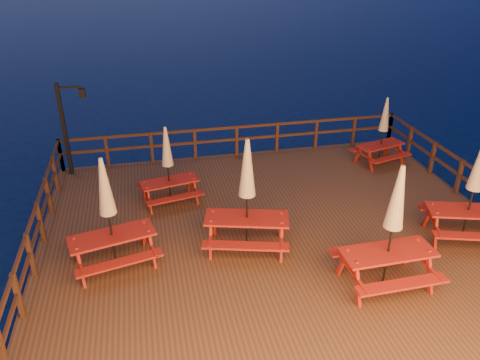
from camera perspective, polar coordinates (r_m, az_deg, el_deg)
The scene contains 11 objects.
ground at distance 12.66m, azimuth 4.17°, elevation -7.40°, with size 500.00×500.00×0.00m, color black.
deck at distance 12.55m, azimuth 4.20°, elevation -6.65°, with size 12.00×10.00×0.40m, color #4D2A18.
deck_piles at distance 12.83m, azimuth 4.12°, elevation -8.50°, with size 11.44×9.44×1.40m.
railing at distance 13.55m, azimuth 2.26°, elevation 0.84°, with size 11.80×9.75×1.10m.
lamp_post at distance 15.51m, azimuth -20.22°, elevation 6.77°, with size 0.85×0.18×3.00m.
picnic_table_0 at distance 10.91m, azimuth 0.86°, elevation -1.74°, with size 2.38×2.13×2.88m.
picnic_table_1 at distance 12.61m, azimuth 26.64°, elevation -0.88°, with size 2.33×2.10×2.79m.
picnic_table_2 at distance 16.23m, azimuth 17.04°, elevation 5.85°, with size 1.90×1.70×2.30m.
picnic_table_3 at distance 10.23m, azimuth 18.11°, elevation -5.36°, with size 2.05×1.70×2.88m.
picnic_table_4 at distance 10.74m, azimuth -15.75°, elevation -3.81°, with size 2.23×1.97×2.73m.
picnic_table_5 at distance 13.19m, azimuth -8.79°, elevation 1.87°, with size 1.86×1.64×2.32m.
Camera 1 is at (-3.10, -9.97, 7.16)m, focal length 35.00 mm.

